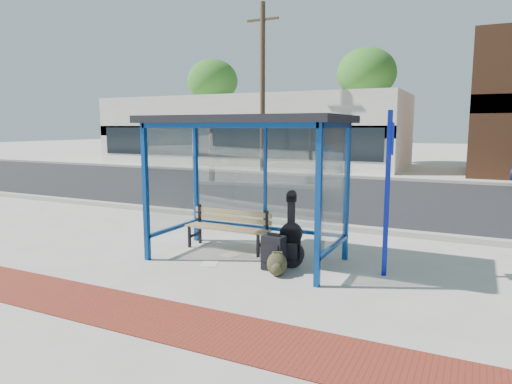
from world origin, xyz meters
The scene contains 19 objects.
ground centered at (0.00, 0.00, 0.00)m, with size 120.00×120.00×0.00m, color #B2ADA0.
brick_paver_strip centered at (0.00, -2.60, 0.01)m, with size 60.00×1.00×0.01m, color maroon.
curb_near centered at (0.00, 2.90, 0.06)m, with size 60.00×0.25×0.12m, color gray.
street_asphalt centered at (0.00, 8.00, 0.00)m, with size 60.00×10.00×0.00m, color black.
curb_far centered at (0.00, 13.10, 0.06)m, with size 60.00×0.25×0.12m, color gray.
far_sidewalk centered at (0.00, 15.00, 0.00)m, with size 60.00×4.00×0.01m, color #B2ADA0.
bus_shelter centered at (0.00, 0.07, 2.07)m, with size 3.30×1.80×2.42m.
storefront_white centered at (-9.00, 17.99, 2.00)m, with size 18.00×6.04×4.00m.
tree_left centered at (-14.00, 22.00, 5.45)m, with size 3.60×3.60×7.03m.
tree_mid centered at (-3.00, 22.00, 5.45)m, with size 3.60×3.60×7.03m.
utility_pole_west centered at (-6.00, 13.40, 4.11)m, with size 1.60×0.24×8.00m.
bench centered at (-0.60, 0.46, 0.43)m, with size 1.63×0.43×0.77m.
guitar_bag centered at (0.84, -0.07, 0.43)m, with size 0.45×0.22×1.17m.
suitcase centered at (0.64, -0.33, 0.28)m, with size 0.36×0.25×0.60m.
backpack centered at (0.81, -0.56, 0.17)m, with size 0.37×0.35×0.37m.
sign_post centered at (2.27, 0.18, 1.40)m, with size 0.13×0.31×2.48m.
newspaper_a centered at (-0.39, 0.10, 0.00)m, with size 0.34×0.27×0.01m, color white.
newspaper_b centered at (-0.43, -0.50, 0.00)m, with size 0.34×0.27×0.01m, color white.
newspaper_c centered at (0.14, 0.38, 0.00)m, with size 0.35×0.28×0.01m, color white.
Camera 1 is at (3.44, -6.69, 2.24)m, focal length 32.00 mm.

